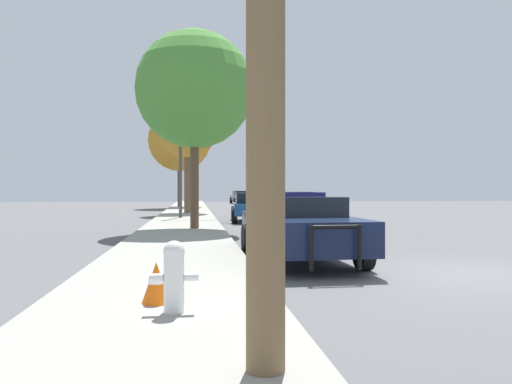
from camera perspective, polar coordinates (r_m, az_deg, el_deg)
The scene contains 12 objects.
ground_plane at distance 9.75m, azimuth 21.93°, elevation -8.63°, with size 110.00×110.00×0.00m, color #565659.
sidewalk_left at distance 8.55m, azimuth -9.96°, elevation -9.43°, with size 3.00×110.00×0.13m.
police_car at distance 10.78m, azimuth 4.79°, elevation -3.81°, with size 2.12×5.10×1.45m.
fire_hydrant at distance 5.73m, azimuth -9.36°, elevation -9.25°, with size 0.55×0.24×0.80m.
traffic_light at distance 25.17m, azimuth -5.39°, elevation 5.89°, with size 3.72×0.35×5.48m.
car_background_oncoming at distance 30.54m, azimuth 5.01°, elevation -1.18°, with size 2.13×4.78×1.38m.
car_background_midblock at distance 23.47m, azimuth -0.53°, elevation -1.66°, with size 2.08×4.07×1.36m.
car_background_distant at distance 53.90m, azimuth -1.81°, elevation -0.56°, with size 2.06×4.67×1.40m.
tree_sidewalk_near at distance 18.34m, azimuth -7.04°, elevation 11.51°, with size 4.21×4.21×7.08m.
tree_sidewalk_mid at distance 30.54m, azimuth -7.79°, elevation 7.18°, with size 3.64×3.64×6.93m.
tree_sidewalk_far at distance 41.51m, azimuth -8.74°, elevation 5.87°, with size 5.10×5.10×8.00m.
traffic_cone at distance 6.24m, azimuth -11.33°, elevation -10.11°, with size 0.35×0.35×0.50m.
Camera 1 is at (-4.69, -8.42, 1.50)m, focal length 35.00 mm.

